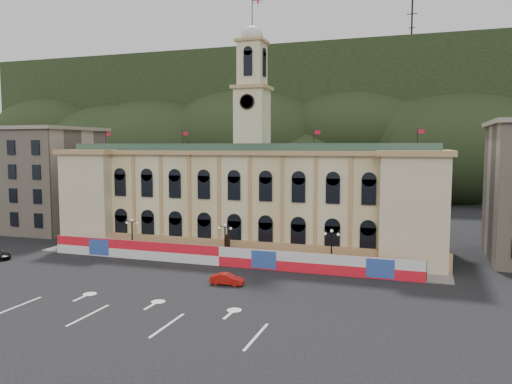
% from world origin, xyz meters
% --- Properties ---
extents(ground, '(260.00, 260.00, 0.00)m').
position_xyz_m(ground, '(0.00, 0.00, 0.00)').
color(ground, black).
rests_on(ground, ground).
extents(lane_markings, '(26.00, 10.00, 0.02)m').
position_xyz_m(lane_markings, '(0.00, -5.00, 0.00)').
color(lane_markings, white).
rests_on(lane_markings, ground).
extents(hill_ridge, '(230.00, 80.00, 64.00)m').
position_xyz_m(hill_ridge, '(0.03, 121.99, 19.48)').
color(hill_ridge, black).
rests_on(hill_ridge, ground).
extents(city_hall, '(56.20, 17.60, 37.10)m').
position_xyz_m(city_hall, '(0.00, 27.63, 7.85)').
color(city_hall, beige).
rests_on(city_hall, ground).
extents(side_building_left, '(21.00, 17.00, 18.60)m').
position_xyz_m(side_building_left, '(-43.00, 30.93, 9.33)').
color(side_building_left, tan).
rests_on(side_building_left, ground).
extents(hoarding_fence, '(50.00, 0.44, 2.50)m').
position_xyz_m(hoarding_fence, '(0.06, 15.07, 1.25)').
color(hoarding_fence, red).
rests_on(hoarding_fence, ground).
extents(pavement, '(56.00, 5.50, 0.16)m').
position_xyz_m(pavement, '(0.00, 17.75, 0.08)').
color(pavement, slate).
rests_on(pavement, ground).
extents(statue, '(1.40, 1.40, 3.72)m').
position_xyz_m(statue, '(0.00, 18.00, 1.19)').
color(statue, '#595651').
rests_on(statue, ground).
extents(lamp_left, '(1.96, 0.44, 5.15)m').
position_xyz_m(lamp_left, '(-14.00, 17.00, 3.07)').
color(lamp_left, black).
rests_on(lamp_left, ground).
extents(lamp_center, '(1.96, 0.44, 5.15)m').
position_xyz_m(lamp_center, '(0.00, 17.00, 3.07)').
color(lamp_center, black).
rests_on(lamp_center, ground).
extents(lamp_right, '(1.96, 0.44, 5.15)m').
position_xyz_m(lamp_right, '(14.00, 17.00, 3.07)').
color(lamp_right, black).
rests_on(lamp_right, ground).
extents(red_sedan, '(1.67, 3.88, 1.24)m').
position_xyz_m(red_sedan, '(4.17, 7.24, 0.62)').
color(red_sedan, '#AA120C').
rests_on(red_sedan, ground).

